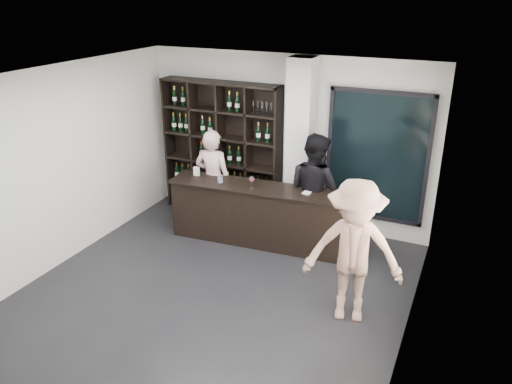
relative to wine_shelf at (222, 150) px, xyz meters
The scene contains 12 objects.
floor 3.06m from the wine_shelf, 65.85° to the right, with size 5.00×5.50×0.01m, color black.
wine_shelf is the anchor object (origin of this frame).
structural_column 1.52m from the wine_shelf, ahead, with size 0.40×0.40×2.90m, color silver.
glass_panel 2.71m from the wine_shelf, ahead, with size 1.60×0.08×2.10m.
tasting_counter 1.55m from the wine_shelf, 36.14° to the right, with size 2.97×0.62×0.97m.
taster_pink 0.71m from the wine_shelf, 75.77° to the right, with size 0.63×0.41×1.73m, color #CDA2A3.
taster_black 1.95m from the wine_shelf, 13.07° to the right, with size 0.89×0.69×1.83m, color black.
customer 3.67m from the wine_shelf, 36.27° to the right, with size 1.20×0.69×1.86m, color #9A6F5E.
wine_glass 1.38m from the wine_shelf, 42.19° to the right, with size 0.09×0.09×0.23m, color white, non-canonical shape.
spit_cup 1.03m from the wine_shelf, 63.43° to the right, with size 0.09×0.09×0.12m, color #A8B8CF.
napkin_stack 2.03m from the wine_shelf, 22.28° to the right, with size 0.11×0.11×0.02m, color white.
card_stand 0.81m from the wine_shelf, 93.79° to the right, with size 0.10×0.05×0.14m, color white.
Camera 1 is at (2.92, -4.86, 3.89)m, focal length 35.00 mm.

